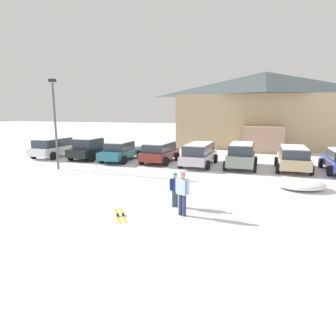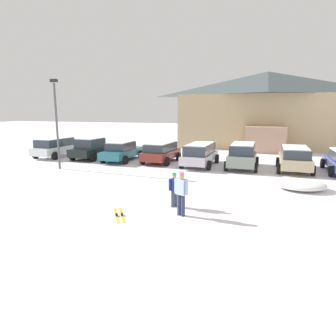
# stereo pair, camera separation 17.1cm
# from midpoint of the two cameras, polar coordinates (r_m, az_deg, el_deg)

# --- Properties ---
(ground) EXTENTS (160.00, 160.00, 0.00)m
(ground) POSITION_cam_midpoint_polar(r_m,az_deg,el_deg) (9.29, -16.25, -14.19)
(ground) COLOR white
(ski_lodge) EXTENTS (18.05, 12.05, 7.92)m
(ski_lodge) POSITION_cam_midpoint_polar(r_m,az_deg,el_deg) (34.75, 18.28, 10.64)
(ski_lodge) COLOR tan
(ski_lodge) RESTS_ON ground
(parked_white_suv) EXTENTS (2.20, 4.30, 1.59)m
(parked_white_suv) POSITION_cam_midpoint_polar(r_m,az_deg,el_deg) (26.84, -20.47, 3.82)
(parked_white_suv) COLOR white
(parked_white_suv) RESTS_ON ground
(parked_black_sedan) EXTENTS (2.27, 4.09, 1.70)m
(parked_black_sedan) POSITION_cam_midpoint_polar(r_m,az_deg,el_deg) (24.99, -14.22, 3.65)
(parked_black_sedan) COLOR black
(parked_black_sedan) RESTS_ON ground
(parked_teal_hatchback) EXTENTS (2.11, 4.74, 1.51)m
(parked_teal_hatchback) POSITION_cam_midpoint_polar(r_m,az_deg,el_deg) (23.54, -8.55, 3.26)
(parked_teal_hatchback) COLOR #266F7E
(parked_teal_hatchback) RESTS_ON ground
(parked_maroon_van) EXTENTS (2.27, 4.15, 1.52)m
(parked_maroon_van) POSITION_cam_midpoint_polar(r_m,az_deg,el_deg) (22.45, -1.11, 3.16)
(parked_maroon_van) COLOR maroon
(parked_maroon_van) RESTS_ON ground
(parked_silver_wagon) EXTENTS (2.19, 4.78, 1.58)m
(parked_silver_wagon) POSITION_cam_midpoint_polar(r_m,az_deg,el_deg) (21.28, 6.37, 2.74)
(parked_silver_wagon) COLOR silver
(parked_silver_wagon) RESTS_ON ground
(parked_grey_wagon) EXTENTS (2.09, 4.14, 1.70)m
(parked_grey_wagon) POSITION_cam_midpoint_polar(r_m,az_deg,el_deg) (20.87, 14.26, 2.44)
(parked_grey_wagon) COLOR gray
(parked_grey_wagon) RESTS_ON ground
(parked_beige_suv) EXTENTS (2.18, 4.37, 1.56)m
(parked_beige_suv) POSITION_cam_midpoint_polar(r_m,az_deg,el_deg) (21.07, 23.20, 1.81)
(parked_beige_suv) COLOR tan
(parked_beige_suv) RESTS_ON ground
(skier_teen_in_navy_coat) EXTENTS (0.37, 0.43, 1.41)m
(skier_teen_in_navy_coat) POSITION_cam_midpoint_polar(r_m,az_deg,el_deg) (12.12, 1.59, -3.79)
(skier_teen_in_navy_coat) COLOR #34404E
(skier_teen_in_navy_coat) RESTS_ON ground
(skier_adult_in_blue_parka) EXTENTS (0.58, 0.38, 1.67)m
(skier_adult_in_blue_parka) POSITION_cam_midpoint_polar(r_m,az_deg,el_deg) (11.08, 2.97, -4.43)
(skier_adult_in_blue_parka) COLOR navy
(skier_adult_in_blue_parka) RESTS_ON ground
(pair_of_skis) EXTENTS (1.13, 1.54, 0.08)m
(pair_of_skis) POSITION_cam_midpoint_polar(r_m,az_deg,el_deg) (11.47, -8.87, -8.83)
(pair_of_skis) COLOR yellow
(pair_of_skis) RESTS_ON ground
(lamp_post) EXTENTS (0.44, 0.24, 5.83)m
(lamp_post) POSITION_cam_midpoint_polar(r_m,az_deg,el_deg) (21.00, -20.26, 8.62)
(lamp_post) COLOR #515459
(lamp_post) RESTS_ON ground
(plowed_snow_pile) EXTENTS (2.46, 1.97, 0.50)m
(plowed_snow_pile) POSITION_cam_midpoint_polar(r_m,az_deg,el_deg) (16.31, 24.12, -2.88)
(plowed_snow_pile) COLOR white
(plowed_snow_pile) RESTS_ON ground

